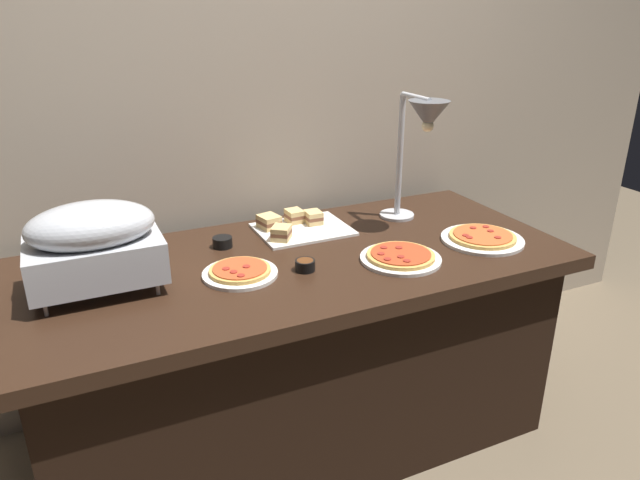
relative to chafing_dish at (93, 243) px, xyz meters
name	(u,v)px	position (x,y,z in m)	size (l,w,h in m)	color
ground_plane	(299,434)	(0.64, -0.03, -0.92)	(8.00, 8.00, 0.00)	brown
back_wall	(245,106)	(0.64, 0.47, 0.28)	(4.40, 0.04, 2.40)	tan
buffet_table	(298,351)	(0.64, -0.03, -0.53)	(1.90, 0.84, 0.76)	black
chafing_dish	(93,243)	(0.00, 0.00, 0.00)	(0.39, 0.26, 0.28)	#B7BABF
heat_lamp	(422,128)	(1.17, 0.04, 0.23)	(0.15, 0.32, 0.50)	#B7BABF
pizza_plate_front	(482,238)	(1.31, -0.18, -0.14)	(0.30, 0.30, 0.03)	white
pizza_plate_center	(240,272)	(0.42, -0.08, -0.14)	(0.24, 0.24, 0.03)	white
pizza_plate_raised_stand	(401,257)	(0.95, -0.20, -0.14)	(0.28, 0.28, 0.03)	white
sandwich_platter	(295,226)	(0.73, 0.21, -0.14)	(0.34, 0.27, 0.06)	white
sauce_cup_near	(223,242)	(0.43, 0.17, -0.14)	(0.07, 0.07, 0.04)	black
sauce_cup_far	(305,265)	(0.62, -0.13, -0.14)	(0.07, 0.07, 0.04)	black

